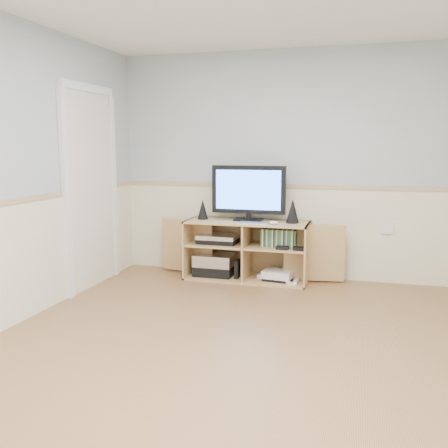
{
  "coord_description": "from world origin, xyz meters",
  "views": [
    {
      "loc": [
        0.76,
        -3.28,
        1.47
      ],
      "look_at": [
        -0.51,
        1.2,
        0.73
      ],
      "focal_mm": 40.0,
      "sensor_mm": 36.0,
      "label": 1
    }
  ],
  "objects_px": {
    "media_cabinet": "(248,249)",
    "keyboard": "(254,223)",
    "game_consoles": "(277,275)",
    "monitor": "(248,191)"
  },
  "relations": [
    {
      "from": "monitor",
      "to": "keyboard",
      "type": "bearing_deg",
      "value": -60.21
    },
    {
      "from": "monitor",
      "to": "game_consoles",
      "type": "distance_m",
      "value": 0.97
    },
    {
      "from": "media_cabinet",
      "to": "monitor",
      "type": "xyz_separation_m",
      "value": [
        0.0,
        -0.01,
        0.64
      ]
    },
    {
      "from": "game_consoles",
      "to": "media_cabinet",
      "type": "bearing_deg",
      "value": 168.42
    },
    {
      "from": "media_cabinet",
      "to": "keyboard",
      "type": "bearing_deg",
      "value": -61.46
    },
    {
      "from": "keyboard",
      "to": "game_consoles",
      "type": "xyz_separation_m",
      "value": [
        0.24,
        0.13,
        -0.59
      ]
    },
    {
      "from": "media_cabinet",
      "to": "keyboard",
      "type": "xyz_separation_m",
      "value": [
        0.11,
        -0.2,
        0.32
      ]
    },
    {
      "from": "media_cabinet",
      "to": "game_consoles",
      "type": "distance_m",
      "value": 0.44
    },
    {
      "from": "monitor",
      "to": "keyboard",
      "type": "height_order",
      "value": "monitor"
    },
    {
      "from": "media_cabinet",
      "to": "keyboard",
      "type": "height_order",
      "value": "keyboard"
    }
  ]
}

